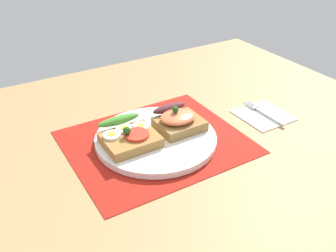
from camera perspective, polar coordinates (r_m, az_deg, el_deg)
name	(u,v)px	position (r cm, az deg, el deg)	size (l,w,h in cm)	color
ground_plane	(156,149)	(80.41, -1.84, -3.46)	(120.00, 90.00, 3.20)	#AC8351
placemat	(156,142)	(79.43, -1.86, -2.42)	(36.23, 30.87, 0.30)	#A51B11
plate	(156,139)	(78.98, -1.87, -1.93)	(25.67, 25.67, 1.34)	white
sandwich_egg_tomato	(128,135)	(76.52, -6.15, -1.40)	(10.80, 10.57, 4.23)	#A2743A
sandwich_salmon	(178,120)	(80.35, 1.56, 0.90)	(9.65, 9.61, 5.35)	olive
napkin	(263,115)	(91.92, 14.36, 1.69)	(11.19, 11.51, 0.60)	white
fork	(263,112)	(92.04, 14.31, 2.07)	(1.62, 13.05, 0.32)	#B7B7BC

